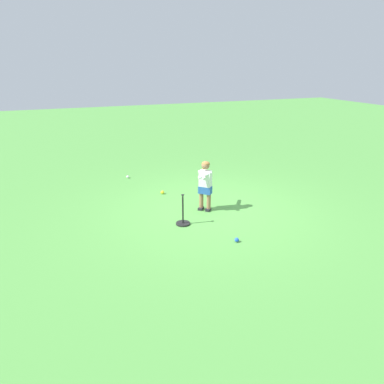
{
  "coord_description": "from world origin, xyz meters",
  "views": [
    {
      "loc": [
        -6.36,
        2.96,
        2.99
      ],
      "look_at": [
        0.07,
        0.42,
        0.45
      ],
      "focal_mm": 33.04,
      "sensor_mm": 36.0,
      "label": 1
    }
  ],
  "objects_px": {
    "play_ball_far_right": "(162,192)",
    "batting_tee": "(183,219)",
    "play_ball_center_lawn": "(237,240)",
    "play_ball_near_batter": "(128,177)",
    "child_batter": "(205,181)"
  },
  "relations": [
    {
      "from": "play_ball_far_right",
      "to": "play_ball_near_batter",
      "type": "bearing_deg",
      "value": 18.75
    },
    {
      "from": "batting_tee",
      "to": "play_ball_far_right",
      "type": "bearing_deg",
      "value": -3.93
    },
    {
      "from": "batting_tee",
      "to": "child_batter",
      "type": "bearing_deg",
      "value": -53.5
    },
    {
      "from": "play_ball_center_lawn",
      "to": "play_ball_near_batter",
      "type": "bearing_deg",
      "value": 13.4
    },
    {
      "from": "play_ball_far_right",
      "to": "play_ball_center_lawn",
      "type": "xyz_separation_m",
      "value": [
        -2.81,
        -0.51,
        -0.0
      ]
    },
    {
      "from": "child_batter",
      "to": "play_ball_near_batter",
      "type": "distance_m",
      "value": 3.07
    },
    {
      "from": "play_ball_near_batter",
      "to": "batting_tee",
      "type": "bearing_deg",
      "value": -173.11
    },
    {
      "from": "child_batter",
      "to": "play_ball_near_batter",
      "type": "xyz_separation_m",
      "value": [
        2.81,
        1.09,
        -0.61
      ]
    },
    {
      "from": "play_ball_far_right",
      "to": "play_ball_center_lawn",
      "type": "relative_size",
      "value": 1.09
    },
    {
      "from": "play_ball_far_right",
      "to": "batting_tee",
      "type": "xyz_separation_m",
      "value": [
        -1.78,
        0.12,
        0.06
      ]
    },
    {
      "from": "play_ball_far_right",
      "to": "play_ball_center_lawn",
      "type": "distance_m",
      "value": 2.86
    },
    {
      "from": "play_ball_center_lawn",
      "to": "batting_tee",
      "type": "bearing_deg",
      "value": 31.57
    },
    {
      "from": "play_ball_far_right",
      "to": "batting_tee",
      "type": "relative_size",
      "value": 0.14
    },
    {
      "from": "play_ball_far_right",
      "to": "play_ball_near_batter",
      "type": "xyz_separation_m",
      "value": [
        1.54,
        0.52,
        -0.0
      ]
    },
    {
      "from": "child_batter",
      "to": "play_ball_far_right",
      "type": "bearing_deg",
      "value": 24.05
    }
  ]
}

